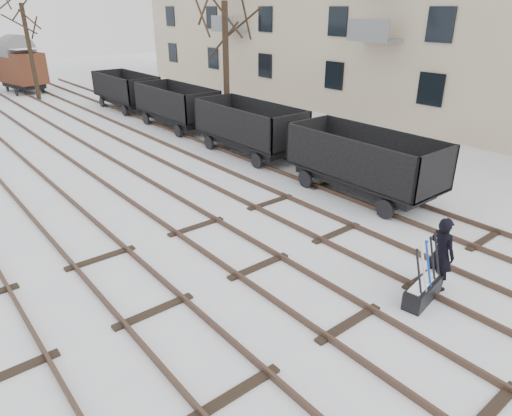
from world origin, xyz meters
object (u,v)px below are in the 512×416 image
(ground_frame, at_px, (423,290))
(worker, at_px, (441,253))
(box_van_wagon, at_px, (20,67))
(freight_wagon_a, at_px, (362,172))

(ground_frame, bearing_deg, worker, -1.95)
(ground_frame, relative_size, box_van_wagon, 0.32)
(ground_frame, xyz_separation_m, freight_wagon_a, (4.02, 5.02, 0.58))
(worker, xyz_separation_m, freight_wagon_a, (3.27, 4.92, -0.05))
(box_van_wagon, bearing_deg, worker, -101.08)
(worker, bearing_deg, ground_frame, 105.87)
(ground_frame, height_order, worker, worker)
(ground_frame, distance_m, box_van_wagon, 35.51)
(ground_frame, relative_size, freight_wagon_a, 0.27)
(ground_frame, relative_size, worker, 0.81)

